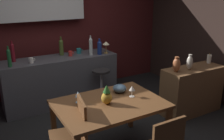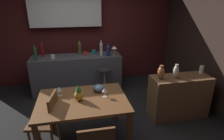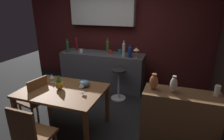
# 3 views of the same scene
# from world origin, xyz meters

# --- Properties ---
(ground_plane) EXTENTS (9.00, 9.00, 0.00)m
(ground_plane) POSITION_xyz_m (0.00, 0.00, 0.00)
(ground_plane) COLOR black
(wall_kitchen_back) EXTENTS (5.20, 0.33, 2.60)m
(wall_kitchen_back) POSITION_xyz_m (-0.06, 2.08, 1.41)
(wall_kitchen_back) COLOR #4C1919
(wall_kitchen_back) RESTS_ON ground_plane
(wall_side_right) EXTENTS (0.10, 4.40, 2.60)m
(wall_side_right) POSITION_xyz_m (2.55, 0.30, 1.30)
(wall_side_right) COLOR #33231E
(wall_side_right) RESTS_ON ground_plane
(dining_table) EXTENTS (1.33, 0.94, 0.74)m
(dining_table) POSITION_xyz_m (-0.09, -0.38, 0.66)
(dining_table) COLOR brown
(dining_table) RESTS_ON ground_plane
(kitchen_counter) EXTENTS (2.10, 0.60, 0.90)m
(kitchen_counter) POSITION_xyz_m (-0.13, 1.45, 0.45)
(kitchen_counter) COLOR #4C4C51
(kitchen_counter) RESTS_ON ground_plane
(sideboard_cabinet) EXTENTS (1.10, 0.44, 0.82)m
(sideboard_cabinet) POSITION_xyz_m (1.73, -0.06, 0.41)
(sideboard_cabinet) COLOR brown
(sideboard_cabinet) RESTS_ON ground_plane
(chair_near_window) EXTENTS (0.47, 0.47, 0.90)m
(chair_near_window) POSITION_xyz_m (-0.62, -0.44, 0.50)
(chair_near_window) COLOR brown
(chair_near_window) RESTS_ON ground_plane
(bar_stool) EXTENTS (0.34, 0.34, 0.71)m
(bar_stool) POSITION_xyz_m (0.46, 0.93, 0.38)
(bar_stool) COLOR #262323
(bar_stool) RESTS_ON ground_plane
(wine_glass_left) EXTENTS (0.08, 0.08, 0.15)m
(wine_glass_left) POSITION_xyz_m (0.25, -0.37, 0.85)
(wine_glass_left) COLOR silver
(wine_glass_left) RESTS_ON dining_table
(wine_glass_right) EXTENTS (0.08, 0.08, 0.15)m
(wine_glass_right) POSITION_xyz_m (-0.43, -0.18, 0.85)
(wine_glass_right) COLOR silver
(wine_glass_right) RESTS_ON dining_table
(pineapple_centerpiece) EXTENTS (0.13, 0.13, 0.25)m
(pineapple_centerpiece) POSITION_xyz_m (-0.14, -0.39, 0.85)
(pineapple_centerpiece) COLOR gold
(pineapple_centerpiece) RESTS_ON dining_table
(fruit_bowl) EXTENTS (0.19, 0.19, 0.11)m
(fruit_bowl) POSITION_xyz_m (0.19, -0.15, 0.79)
(fruit_bowl) COLOR slate
(fruit_bowl) RESTS_ON dining_table
(wine_bottle_clear) EXTENTS (0.07, 0.07, 0.37)m
(wine_bottle_clear) POSITION_xyz_m (0.46, 1.33, 1.08)
(wine_bottle_clear) COLOR silver
(wine_bottle_clear) RESTS_ON kitchen_counter
(wine_bottle_olive) EXTENTS (0.08, 0.08, 0.35)m
(wine_bottle_olive) POSITION_xyz_m (-0.04, 1.59, 1.06)
(wine_bottle_olive) COLOR #475623
(wine_bottle_olive) RESTS_ON kitchen_counter
(wine_bottle_green) EXTENTS (0.06, 0.06, 0.34)m
(wine_bottle_green) POSITION_xyz_m (-1.00, 1.29, 1.06)
(wine_bottle_green) COLOR #1E592D
(wine_bottle_green) RESTS_ON kitchen_counter
(wine_bottle_ruby) EXTENTS (0.07, 0.07, 0.37)m
(wine_bottle_ruby) POSITION_xyz_m (-0.90, 1.56, 1.07)
(wine_bottle_ruby) COLOR maroon
(wine_bottle_ruby) RESTS_ON kitchen_counter
(wine_bottle_cobalt) EXTENTS (0.08, 0.08, 0.30)m
(wine_bottle_cobalt) POSITION_xyz_m (0.61, 1.28, 1.04)
(wine_bottle_cobalt) COLOR navy
(wine_bottle_cobalt) RESTS_ON kitchen_counter
(cup_teal) EXTENTS (0.13, 0.09, 0.10)m
(cup_teal) POSITION_xyz_m (0.30, 1.55, 0.95)
(cup_teal) COLOR teal
(cup_teal) RESTS_ON kitchen_counter
(cup_white) EXTENTS (0.11, 0.08, 0.09)m
(cup_white) POSITION_xyz_m (-0.66, 1.33, 0.95)
(cup_white) COLOR white
(cup_white) RESTS_ON kitchen_counter
(cup_red) EXTENTS (0.11, 0.07, 0.10)m
(cup_red) POSITION_xyz_m (0.09, 1.44, 0.95)
(cup_red) COLOR red
(cup_red) RESTS_ON kitchen_counter
(counter_lamp) EXTENTS (0.14, 0.14, 0.24)m
(counter_lamp) POSITION_xyz_m (0.76, 1.28, 1.08)
(counter_lamp) COLOR #A58447
(counter_lamp) RESTS_ON kitchen_counter
(pillar_candle_tall) EXTENTS (0.08, 0.08, 0.18)m
(pillar_candle_tall) POSITION_xyz_m (2.18, 0.02, 0.90)
(pillar_candle_tall) COLOR white
(pillar_candle_tall) RESTS_ON sideboard_cabinet
(vase_copper) EXTENTS (0.13, 0.13, 0.25)m
(vase_copper) POSITION_xyz_m (1.31, -0.06, 0.94)
(vase_copper) COLOR #B26038
(vase_copper) RESTS_ON sideboard_cabinet
(vase_ceramic_ivory) EXTENTS (0.10, 0.10, 0.26)m
(vase_ceramic_ivory) POSITION_xyz_m (1.60, -0.07, 0.94)
(vase_ceramic_ivory) COLOR beige
(vase_ceramic_ivory) RESTS_ON sideboard_cabinet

